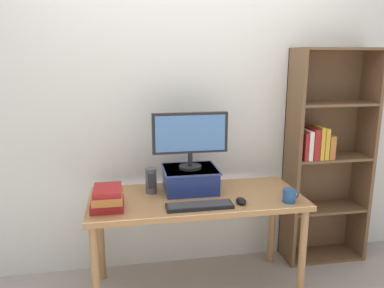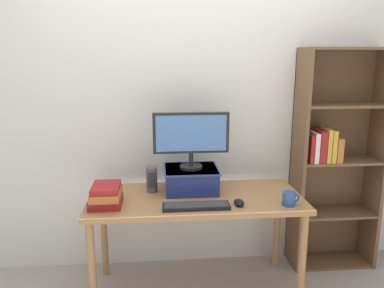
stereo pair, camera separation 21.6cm
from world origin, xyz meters
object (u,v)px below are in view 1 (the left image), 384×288
keyboard (200,206)px  desk_speaker (151,181)px  computer_monitor (190,136)px  bookshelf_unit (325,155)px  computer_mouse (241,201)px  desk (196,207)px  riser_box (190,179)px  coffee_mug (289,196)px  book_stack (107,198)px

keyboard → desk_speaker: size_ratio=2.35×
computer_monitor → desk_speaker: size_ratio=2.91×
bookshelf_unit → computer_mouse: bearing=-150.3°
keyboard → desk: bearing=84.9°
riser_box → desk_speaker: size_ratio=2.12×
bookshelf_unit → coffee_mug: size_ratio=15.11×
riser_box → computer_mouse: 0.42m
computer_mouse → desk_speaker: size_ratio=0.57×
keyboard → computer_monitor: bearing=90.7°
riser_box → book_stack: size_ratio=1.55×
computer_mouse → desk_speaker: desk_speaker is taller
computer_monitor → desk_speaker: bearing=-179.4°
desk → book_stack: 0.62m
desk_speaker → computer_mouse: bearing=-28.0°
riser_box → computer_mouse: riser_box is taller
bookshelf_unit → desk_speaker: (-1.41, -0.18, -0.07)m
desk_speaker → computer_monitor: bearing=0.6°
bookshelf_unit → keyboard: 1.25m
desk → book_stack: (-0.59, -0.11, 0.15)m
desk → desk_speaker: (-0.30, 0.12, 0.17)m
bookshelf_unit → coffee_mug: (-0.53, -0.52, -0.12)m
desk → desk_speaker: bearing=158.6°
coffee_mug → computer_monitor: bearing=151.0°
desk → coffee_mug: 0.63m
desk → keyboard: keyboard is taller
book_stack → riser_box: bearing=22.6°
desk → keyboard: 0.22m
desk → desk_speaker: size_ratio=8.00×
computer_monitor → computer_mouse: 0.56m
bookshelf_unit → keyboard: bookshelf_unit is taller
book_stack → keyboard: bearing=-8.7°
riser_box → coffee_mug: 0.69m
desk → computer_monitor: bearing=100.2°
bookshelf_unit → coffee_mug: 0.75m
keyboard → coffee_mug: coffee_mug is taller
desk → computer_monitor: (-0.02, 0.12, 0.48)m
coffee_mug → desk: bearing=159.9°
desk → desk_speaker: desk_speaker is taller
riser_box → computer_mouse: size_ratio=3.70×
desk_speaker → desk: bearing=-21.4°
desk → coffee_mug: (0.58, -0.21, 0.13)m
bookshelf_unit → book_stack: size_ratio=6.95×
riser_box → keyboard: 0.33m
computer_monitor → keyboard: computer_monitor is taller
keyboard → book_stack: book_stack is taller
bookshelf_unit → riser_box: size_ratio=4.48×
keyboard → coffee_mug: 0.60m
bookshelf_unit → coffee_mug: bookshelf_unit is taller
desk → keyboard: (-0.02, -0.20, 0.09)m
computer_mouse → desk_speaker: bearing=152.0°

